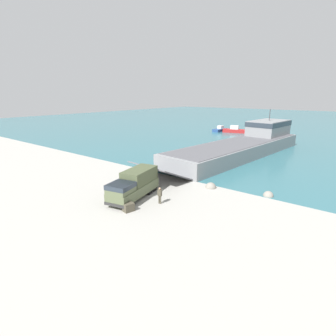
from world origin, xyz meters
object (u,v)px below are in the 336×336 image
Objects in this scene: moored_boat_b at (220,129)px; landing_craft at (246,143)px; moored_boat_c at (236,130)px; moored_boat_a at (257,124)px; military_truck at (134,184)px; cargo_crate at (128,207)px; soldier_on_ramp at (160,194)px.

landing_craft is at bearing 129.31° from moored_boat_b.
moored_boat_c reaches higher than moored_boat_b.
moored_boat_b is 5.11m from moored_boat_c.
moored_boat_a reaches higher than moored_boat_c.
landing_craft is 5.14× the size of moored_boat_c.
military_truck is 57.14m from moored_boat_b.
moored_boat_b is at bearing -174.56° from military_truck.
landing_craft is 29.44m from military_truck.
cargo_crate is (1.99, -2.84, -1.13)m from military_truck.
military_truck reaches higher than moored_boat_c.
moored_boat_c is (-12.20, 54.76, -0.84)m from military_truck.
military_truck is 4.24× the size of soldier_on_ramp.
moored_boat_a is at bearing -170.94° from soldier_on_ramp.
landing_craft is at bearing 165.99° from military_truck.
moored_boat_a is at bearing 100.93° from cargo_crate.
moored_boat_b is at bearing -101.48° from moored_boat_c.
cargo_crate is at bearing -81.76° from landing_craft.
soldier_on_ramp is (3.27, 0.43, -0.51)m from military_truck.
moored_boat_a is 19.92m from moored_boat_b.
military_truck is at bearing -85.74° from soldier_on_ramp.
landing_craft reaches higher than moored_boat_c.
moored_boat_b is (-4.48, -19.41, -0.15)m from moored_boat_a.
cargo_crate is at bearing -24.69° from soldier_on_ramp.
landing_craft is 40.89× the size of cargo_crate.
soldier_on_ramp is 75.16m from moored_boat_a.
moored_boat_a is 6.48× the size of cargo_crate.
moored_boat_c is 59.32m from cargo_crate.
military_truck reaches higher than cargo_crate.
moored_boat_c is at bearing 123.79° from landing_craft.
moored_boat_a is (-12.83, 73.85, -0.81)m from military_truck.
landing_craft reaches higher than soldier_on_ramp.
landing_craft is 23.09× the size of soldier_on_ramp.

